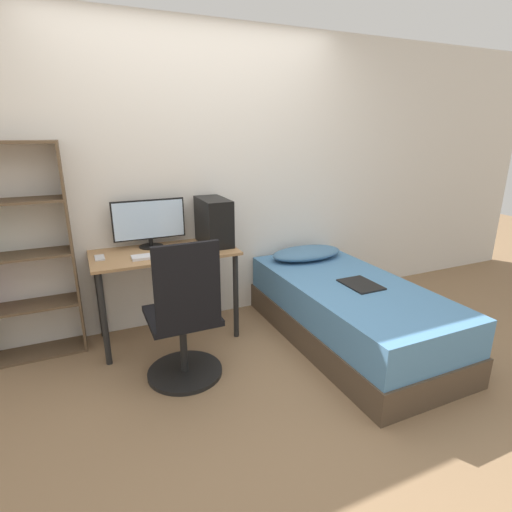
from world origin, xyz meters
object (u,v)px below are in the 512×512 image
at_px(office_chair, 185,328).
at_px(pc_tower, 214,221).
at_px(keyboard, 159,255).
at_px(monitor, 149,222).
at_px(bed, 349,312).

distance_m(office_chair, pc_tower, 1.00).
bearing_deg(keyboard, pc_tower, 18.46).
xyz_separation_m(monitor, pc_tower, (0.50, -0.12, -0.02)).
relative_size(monitor, keyboard, 1.43).
distance_m(office_chair, bed, 1.36).
xyz_separation_m(office_chair, bed, (1.35, -0.01, -0.15)).
distance_m(bed, keyboard, 1.58).
distance_m(monitor, pc_tower, 0.52).
bearing_deg(monitor, bed, -30.78).
bearing_deg(monitor, pc_tower, -13.41).
height_order(bed, pc_tower, pc_tower).
relative_size(monitor, pc_tower, 1.37).
height_order(monitor, pc_tower, monitor).
bearing_deg(bed, keyboard, 158.53).
height_order(office_chair, keyboard, office_chair).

